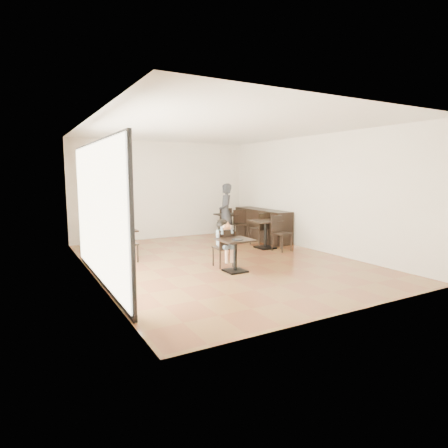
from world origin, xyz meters
TOP-DOWN VIEW (x-y plane):
  - floor at (0.00, 0.00)m, footprint 6.00×8.00m
  - ceiling at (0.00, 0.00)m, footprint 6.00×8.00m
  - wall_back at (0.00, 4.00)m, footprint 6.00×0.01m
  - wall_front at (0.00, -4.00)m, footprint 6.00×0.01m
  - wall_left at (-3.00, 0.00)m, footprint 0.01×8.00m
  - wall_right at (3.00, 0.00)m, footprint 0.01×8.00m
  - storefront_window at (-2.97, -0.50)m, footprint 0.04×4.50m
  - child_table at (-0.21, -1.04)m, footprint 0.69×0.69m
  - child_chair at (-0.21, -0.49)m, footprint 0.39×0.39m
  - child at (-0.21, -0.49)m, footprint 0.39×0.55m
  - plate at (-0.21, -1.14)m, footprint 0.25×0.25m
  - pizza_slice at (-0.21, -0.68)m, footprint 0.26×0.20m
  - adult_patron at (1.65, 2.65)m, footprint 0.62×0.77m
  - cafe_table_mid at (1.92, 0.81)m, footprint 0.90×0.90m
  - cafe_table_left at (-2.02, 1.55)m, footprint 0.82×0.82m
  - cafe_table_back at (1.92, 2.95)m, footprint 0.95×0.95m
  - chair_mid_a at (2.08, 1.36)m, footprint 0.51×0.51m
  - chair_mid_b at (2.08, 0.26)m, footprint 0.51×0.51m
  - chair_left_a at (-2.02, 2.10)m, footprint 0.47×0.47m
  - chair_left_b at (-2.02, 1.00)m, footprint 0.47×0.47m
  - chair_back_a at (2.08, 3.50)m, footprint 0.54×0.54m
  - chair_back_b at (2.08, 2.40)m, footprint 0.54×0.54m
  - service_counter at (2.65, 2.00)m, footprint 0.60×2.40m

SIDE VIEW (x-z plane):
  - floor at x=0.00m, z-range -0.01..0.01m
  - cafe_table_left at x=-2.02m, z-range 0.00..0.73m
  - child_table at x=-0.21m, z-range 0.00..0.73m
  - cafe_table_back at x=1.92m, z-range 0.00..0.80m
  - cafe_table_mid at x=1.92m, z-range 0.00..0.81m
  - chair_left_a at x=-2.02m, z-range 0.00..0.88m
  - chair_left_b at x=-2.02m, z-range 0.00..0.88m
  - child_chair at x=-0.21m, z-range 0.00..0.88m
  - chair_back_a at x=2.08m, z-range 0.00..0.96m
  - chair_back_b at x=2.08m, z-range 0.00..0.96m
  - chair_mid_a at x=2.08m, z-range 0.00..0.98m
  - chair_mid_b at x=2.08m, z-range 0.00..0.98m
  - service_counter at x=2.65m, z-range 0.00..1.00m
  - child at x=-0.21m, z-range 0.00..1.10m
  - plate at x=-0.21m, z-range 0.73..0.74m
  - adult_patron at x=1.65m, z-range 0.00..1.83m
  - pizza_slice at x=-0.21m, z-range 0.92..0.98m
  - storefront_window at x=-2.97m, z-range 0.10..2.70m
  - wall_back at x=0.00m, z-range 0.00..3.20m
  - wall_front at x=0.00m, z-range 0.00..3.20m
  - wall_left at x=-3.00m, z-range 0.00..3.20m
  - wall_right at x=3.00m, z-range 0.00..3.20m
  - ceiling at x=0.00m, z-range 3.20..3.21m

